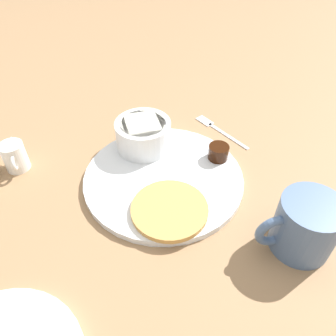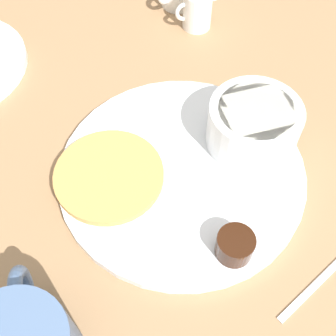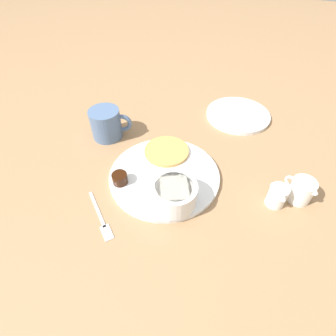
# 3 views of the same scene
# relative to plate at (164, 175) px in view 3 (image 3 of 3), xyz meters

# --- Properties ---
(ground_plane) EXTENTS (4.00, 4.00, 0.00)m
(ground_plane) POSITION_rel_plate_xyz_m (0.00, 0.00, -0.01)
(ground_plane) COLOR #93704C
(plate) EXTENTS (0.29, 0.29, 0.01)m
(plate) POSITION_rel_plate_xyz_m (0.00, 0.00, 0.00)
(plate) COLOR white
(plate) RESTS_ON ground_plane
(pancake_stack) EXTENTS (0.12, 0.12, 0.01)m
(pancake_stack) POSITION_rel_plate_xyz_m (-0.02, 0.08, 0.01)
(pancake_stack) COLOR tan
(pancake_stack) RESTS_ON plate
(bowl) EXTENTS (0.11, 0.11, 0.06)m
(bowl) POSITION_rel_plate_xyz_m (0.05, -0.08, 0.04)
(bowl) COLOR white
(bowl) RESTS_ON plate
(syrup_cup) EXTENTS (0.04, 0.04, 0.03)m
(syrup_cup) POSITION_rel_plate_xyz_m (-0.10, -0.06, 0.02)
(syrup_cup) COLOR black
(syrup_cup) RESTS_ON plate
(butter_ramekin) EXTENTS (0.05, 0.05, 0.04)m
(butter_ramekin) POSITION_rel_plate_xyz_m (0.04, -0.10, 0.02)
(butter_ramekin) COLOR white
(butter_ramekin) RESTS_ON plate
(coffee_mug) EXTENTS (0.12, 0.09, 0.09)m
(coffee_mug) POSITION_rel_plate_xyz_m (-0.22, 0.11, 0.04)
(coffee_mug) COLOR slate
(coffee_mug) RESTS_ON ground_plane
(creamer_pitcher_near) EXTENTS (0.04, 0.06, 0.06)m
(creamer_pitcher_near) POSITION_rel_plate_xyz_m (0.28, -0.00, 0.02)
(creamer_pitcher_near) COLOR white
(creamer_pitcher_near) RESTS_ON ground_plane
(creamer_pitcher_far) EXTENTS (0.07, 0.06, 0.06)m
(creamer_pitcher_far) POSITION_rel_plate_xyz_m (0.33, 0.03, 0.02)
(creamer_pitcher_far) COLOR white
(creamer_pitcher_far) RESTS_ON ground_plane
(fork) EXTENTS (0.11, 0.11, 0.00)m
(fork) POSITION_rel_plate_xyz_m (-0.09, -0.17, -0.00)
(fork) COLOR silver
(fork) RESTS_ON ground_plane
(far_plate) EXTENTS (0.21, 0.21, 0.01)m
(far_plate) POSITION_rel_plate_xyz_m (0.15, 0.34, 0.00)
(far_plate) COLOR white
(far_plate) RESTS_ON ground_plane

